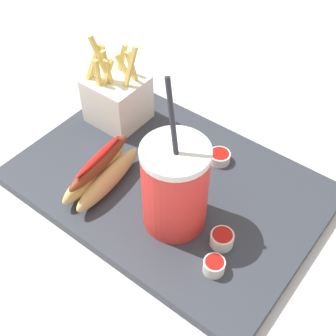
# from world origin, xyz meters

# --- Properties ---
(ground_plane) EXTENTS (2.40, 2.40, 0.02)m
(ground_plane) POSITION_xyz_m (0.00, 0.00, -0.01)
(ground_plane) COLOR silver
(food_tray) EXTENTS (0.48, 0.33, 0.02)m
(food_tray) POSITION_xyz_m (0.00, 0.00, 0.01)
(food_tray) COLOR #2D333D
(food_tray) RESTS_ON ground_plane
(soda_cup) EXTENTS (0.10, 0.10, 0.25)m
(soda_cup) POSITION_xyz_m (-0.05, 0.05, 0.09)
(soda_cup) COLOR red
(soda_cup) RESTS_ON food_tray
(fries_basket) EXTENTS (0.10, 0.09, 0.17)m
(fries_basket) POSITION_xyz_m (0.17, -0.07, 0.07)
(fries_basket) COLOR white
(fries_basket) RESTS_ON food_tray
(hot_dog_1) EXTENTS (0.07, 0.16, 0.07)m
(hot_dog_1) POSITION_xyz_m (0.08, 0.07, 0.05)
(hot_dog_1) COLOR tan
(hot_dog_1) RESTS_ON food_tray
(ketchup_cup_1) EXTENTS (0.04, 0.04, 0.02)m
(ketchup_cup_1) POSITION_xyz_m (-0.04, -0.09, 0.03)
(ketchup_cup_1) COLOR white
(ketchup_cup_1) RESTS_ON food_tray
(ketchup_cup_2) EXTENTS (0.03, 0.03, 0.02)m
(ketchup_cup_2) POSITION_xyz_m (-0.14, 0.05, 0.03)
(ketchup_cup_2) COLOR white
(ketchup_cup_2) RESTS_ON food_tray
(ketchup_cup_3) EXTENTS (0.03, 0.03, 0.02)m
(ketchup_cup_3) POSITION_xyz_m (-0.15, 0.09, 0.03)
(ketchup_cup_3) COLOR white
(ketchup_cup_3) RESTS_ON food_tray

